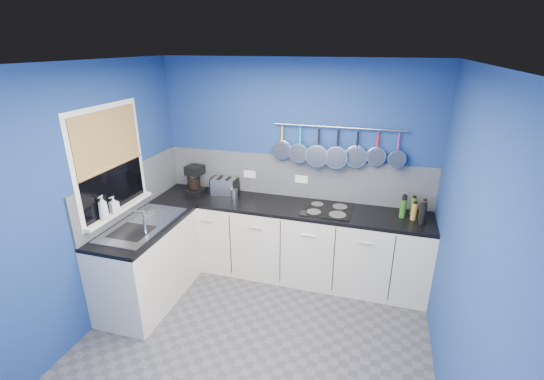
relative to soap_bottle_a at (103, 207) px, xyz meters
The scene contains 42 objects.
floor 1.93m from the soap_bottle_a, ahead, with size 3.20×3.00×0.02m, color #47474C.
ceiling 2.03m from the soap_bottle_a, ahead, with size 3.20×3.00×0.02m, color white.
wall_back 2.12m from the soap_bottle_a, 43.62° to the left, with size 3.20×0.02×2.50m, color navy.
wall_front 2.19m from the soap_bottle_a, 45.59° to the right, with size 3.20×0.02×2.50m, color navy.
wall_left 0.12m from the soap_bottle_a, 147.00° to the right, with size 0.02×3.00×2.50m, color navy.
wall_right 3.14m from the soap_bottle_a, ahead, with size 0.02×3.00×2.50m, color navy.
backsplash_back 2.10m from the soap_bottle_a, 43.19° to the left, with size 3.20×0.02×0.50m, color gray.
backsplash_left 0.55m from the soap_bottle_a, 96.04° to the left, with size 0.02×1.80×0.50m, color gray.
cabinet_run_back 2.05m from the soap_bottle_a, 36.88° to the left, with size 3.20×0.60×0.86m, color beige.
worktop_back 1.93m from the soap_bottle_a, 36.88° to the left, with size 3.20×0.60×0.04m, color black.
cabinet_run_left 0.81m from the soap_bottle_a, 47.16° to the left, with size 0.60×1.20×0.86m, color beige.
worktop_left 0.45m from the soap_bottle_a, 47.16° to the left, with size 0.60×1.20×0.04m, color black.
window_frame 0.46m from the soap_bottle_a, 100.28° to the left, with size 0.01×1.00×1.10m, color white.
window_glass 0.46m from the soap_bottle_a, 99.16° to the left, with size 0.01×0.90×1.00m, color black.
bamboo_blind 0.66m from the soap_bottle_a, 97.35° to the left, with size 0.01×0.90×0.55m, color #A48B49.
window_sill 0.28m from the soap_bottle_a, 94.61° to the left, with size 0.10×0.98×0.03m, color white.
sink_unit 0.43m from the soap_bottle_a, 47.16° to the left, with size 0.50×0.95×0.01m, color silver.
mixer_tap 0.42m from the soap_bottle_a, ahead, with size 0.12×0.08×0.26m, color silver, non-canonical shape.
socket_left 1.73m from the soap_bottle_a, 55.45° to the left, with size 0.15×0.01×0.09m, color white.
socket_right 2.16m from the soap_bottle_a, 41.12° to the left, with size 0.15×0.01×0.09m, color white.
pot_rail 2.54m from the soap_bottle_a, 34.56° to the left, with size 0.02×0.02×1.45m, color silver.
soap_bottle_a is the anchor object (origin of this frame).
soap_bottle_b 0.15m from the soap_bottle_a, 90.00° to the left, with size 0.08×0.08×0.17m, color white.
paper_towel 1.24m from the soap_bottle_a, 73.72° to the left, with size 0.13×0.13×0.29m, color white.
coffee_maker 1.23m from the soap_bottle_a, 73.02° to the left, with size 0.20×0.22×0.35m, color black, non-canonical shape.
toaster 1.47m from the soap_bottle_a, 61.22° to the left, with size 0.31×0.18×0.20m, color silver.
canister 1.47m from the soap_bottle_a, 53.39° to the left, with size 0.08×0.08×0.12m, color silver.
hob 2.31m from the soap_bottle_a, 29.84° to the left, with size 0.53×0.47×0.01m, color black.
pan_0 2.01m from the soap_bottle_a, 44.86° to the left, with size 0.22×0.06×0.41m, color silver, non-canonical shape.
pan_1 2.16m from the soap_bottle_a, 40.82° to the left, with size 0.23×0.10×0.42m, color silver, non-canonical shape.
pan_2 2.32m from the soap_bottle_a, 37.36° to the left, with size 0.26×0.11×0.45m, color silver, non-canonical shape.
pan_3 2.49m from the soap_bottle_a, 34.36° to the left, with size 0.26×0.11×0.45m, color silver, non-canonical shape.
pan_4 2.67m from the soap_bottle_a, 31.77° to the left, with size 0.24×0.06×0.43m, color silver, non-canonical shape.
pan_5 2.85m from the soap_bottle_a, 29.50° to the left, with size 0.20×0.05×0.39m, color silver, non-canonical shape.
pan_6 3.03m from the soap_bottle_a, 27.51° to the left, with size 0.19×0.09×0.38m, color silver, non-canonical shape.
condiment_0 3.25m from the soap_bottle_a, 22.62° to the left, with size 0.05×0.05×0.19m, color brown.
condiment_1 3.17m from the soap_bottle_a, 23.99° to the left, with size 0.06×0.06×0.20m, color #3F721E.
condiment_2 3.08m from the soap_bottle_a, 24.59° to the left, with size 0.06×0.06×0.20m, color black.
condiment_3 3.21m from the soap_bottle_a, 21.65° to the left, with size 0.07×0.07×0.15m, color brown.
condiment_4 3.12m from the soap_bottle_a, 21.85° to the left, with size 0.06×0.06×0.18m, color olive.
condiment_5 3.03m from the soap_bottle_a, 23.08° to the left, with size 0.07×0.07×0.20m, color #265919.
condiment_6 3.16m from the soap_bottle_a, 19.76° to the left, with size 0.06×0.06×0.22m, color black.
Camera 1 is at (0.95, -2.64, 2.64)m, focal length 24.88 mm.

